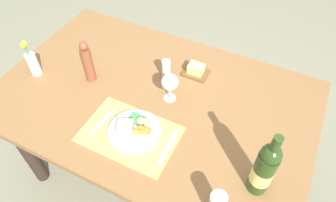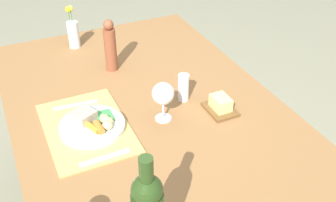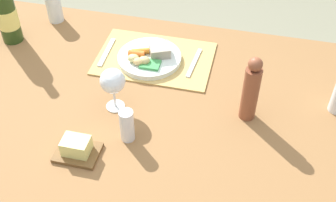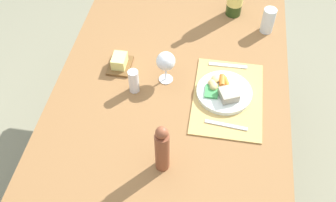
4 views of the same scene
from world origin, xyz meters
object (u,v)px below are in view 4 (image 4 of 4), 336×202
water_tumbler (268,22)px  dinner_plate (224,91)px  butter_dish (120,63)px  salt_shaker (134,81)px  knife (228,65)px  pepper_mill (162,149)px  fork (226,125)px  dining_table (170,108)px  wine_glass (166,62)px

water_tumbler → dinner_plate: bearing=158.2°
butter_dish → salt_shaker: (-0.12, -0.10, 0.03)m
dinner_plate → knife: size_ratio=1.36×
knife → water_tumbler: bearing=-32.5°
pepper_mill → knife: bearing=-20.7°
butter_dish → water_tumbler: water_tumbler is taller
pepper_mill → fork: bearing=-45.6°
dinner_plate → water_tumbler: water_tumbler is taller
fork → knife: (0.33, 0.01, 0.00)m
dinner_plate → knife: 0.17m
knife → dining_table: bearing=129.8°
pepper_mill → salt_shaker: 0.40m
fork → knife: bearing=7.2°
knife → water_tumbler: 0.33m
dinner_plate → water_tumbler: (0.45, -0.18, 0.03)m
knife → pepper_mill: 0.60m
wine_glass → dining_table: bearing=-159.1°
dinner_plate → knife: (0.17, -0.01, -0.01)m
dining_table → dinner_plate: bearing=-81.4°
fork → pepper_mill: 0.33m
fork → water_tumbler: water_tumbler is taller
knife → water_tumbler: water_tumbler is taller
water_tumbler → salt_shaker: bearing=130.7°
dinner_plate → salt_shaker: bearing=94.7°
wine_glass → knife: bearing=-65.3°
butter_dish → salt_shaker: salt_shaker is taller
dinner_plate → fork: bearing=-172.0°
dining_table → fork: 0.30m
pepper_mill → water_tumbler: bearing=-24.5°
pepper_mill → salt_shaker: bearing=27.4°
dinner_plate → salt_shaker: 0.38m
knife → wine_glass: size_ratio=1.12×
fork → dinner_plate: bearing=13.0°
dinner_plate → water_tumbler: size_ratio=1.85×
knife → butter_dish: size_ratio=1.33×
fork → wine_glass: 0.36m
salt_shaker → dinner_plate: bearing=-85.3°
knife → water_tumbler: size_ratio=1.36×
dinner_plate → fork: (-0.16, -0.02, -0.01)m
dining_table → pepper_mill: 0.41m
dinner_plate → water_tumbler: bearing=-21.8°
dinner_plate → butter_dish: dinner_plate is taller
knife → pepper_mill: pepper_mill is taller
butter_dish → pepper_mill: (-0.47, -0.28, 0.09)m
dinner_plate → wine_glass: (0.05, 0.26, 0.09)m
fork → salt_shaker: salt_shaker is taller
wine_glass → water_tumbler: bearing=-47.3°
wine_glass → fork: bearing=-127.3°
dining_table → salt_shaker: 0.22m
knife → wine_glass: bearing=113.4°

